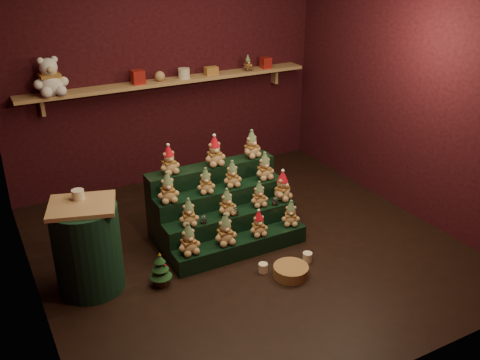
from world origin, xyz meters
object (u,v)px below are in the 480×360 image
mug_right (307,257)px  wicker_basket (291,271)px  mini_christmas_tree (161,269)px  snow_globe_b (235,211)px  side_table (87,247)px  mug_left (263,268)px  brown_bear (248,63)px  white_bear (49,71)px  riser_tier_front (241,246)px  snow_globe_c (275,201)px  snow_globe_a (204,219)px

mug_right → wicker_basket: size_ratio=0.28×
mini_christmas_tree → snow_globe_b: bearing=16.4°
mug_right → mini_christmas_tree: bearing=167.3°
mug_right → wicker_basket: wicker_basket is taller
side_table → mini_christmas_tree: (0.56, -0.27, -0.25)m
mug_left → brown_bear: bearing=64.3°
wicker_basket → mug_left: bearing=137.5°
snow_globe_b → white_bear: white_bear is taller
mini_christmas_tree → mug_left: size_ratio=3.86×
riser_tier_front → wicker_basket: 0.59m
snow_globe_c → mug_right: size_ratio=0.96×
mini_christmas_tree → white_bear: (-0.39, 2.05, 1.41)m
snow_globe_c → wicker_basket: snow_globe_c is taller
brown_bear → mini_christmas_tree: bearing=-138.1°
mini_christmas_tree → mug_right: mini_christmas_tree is taller
snow_globe_b → snow_globe_c: (0.46, 0.00, 0.00)m
mug_left → brown_bear: brown_bear is taller
snow_globe_b → mini_christmas_tree: size_ratio=0.25×
side_table → mug_left: bearing=-2.5°
wicker_basket → mug_right: bearing=25.0°
snow_globe_c → brown_bear: brown_bear is taller
mug_left → mug_right: size_ratio=0.95×
side_table → riser_tier_front: bearing=10.8°
snow_globe_b → brown_bear: bearing=57.8°
snow_globe_a → snow_globe_c: (0.81, 0.00, 0.00)m
mug_left → snow_globe_b: bearing=91.3°
mug_right → side_table: bearing=163.4°
snow_globe_c → wicker_basket: size_ratio=0.27×
side_table → mini_christmas_tree: side_table is taller
wicker_basket → snow_globe_a: bearing=128.0°
snow_globe_c → mug_right: snow_globe_c is taller
side_table → snow_globe_c: bearing=17.2°
brown_bear → mug_right: bearing=-108.6°
snow_globe_a → snow_globe_b: (0.35, -0.00, 0.00)m
side_table → mug_right: (1.94, -0.58, -0.37)m
snow_globe_c → side_table: bearing=179.9°
snow_globe_a → snow_globe_b: size_ratio=0.98×
mug_right → brown_bear: brown_bear is taller
snow_globe_c → mug_right: bearing=-87.9°
snow_globe_b → white_bear: (-1.29, 1.78, 1.17)m
riser_tier_front → snow_globe_c: (0.48, 0.16, 0.32)m
mini_christmas_tree → snow_globe_c: bearing=11.0°
snow_globe_c → mini_christmas_tree: bearing=-169.0°
riser_tier_front → side_table: bearing=173.6°
mug_left → mug_right: bearing=-5.9°
riser_tier_front → mug_right: 0.66m
side_table → mini_christmas_tree: size_ratio=2.45×
side_table → mug_left: (1.47, -0.53, -0.37)m
riser_tier_front → mug_left: 0.37m
mug_left → wicker_basket: wicker_basket is taller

